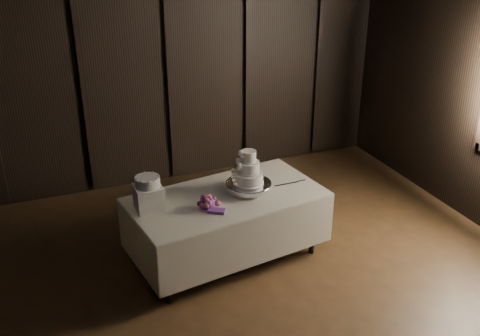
{
  "coord_description": "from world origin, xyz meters",
  "views": [
    {
      "loc": [
        -1.81,
        -3.45,
        3.45
      ],
      "look_at": [
        0.12,
        1.32,
        1.05
      ],
      "focal_mm": 42.0,
      "sensor_mm": 36.0,
      "label": 1
    }
  ],
  "objects_px": {
    "box_pedestal": "(149,198)",
    "small_cake": "(147,182)",
    "wedding_cake": "(247,171)",
    "cake_stand": "(248,187)",
    "bouquet": "(208,202)",
    "display_table": "(227,225)"
  },
  "relations": [
    {
      "from": "wedding_cake",
      "to": "small_cake",
      "type": "xyz_separation_m",
      "value": [
        -1.03,
        0.02,
        0.07
      ]
    },
    {
      "from": "cake_stand",
      "to": "small_cake",
      "type": "xyz_separation_m",
      "value": [
        -1.05,
        0.0,
        0.25
      ]
    },
    {
      "from": "bouquet",
      "to": "small_cake",
      "type": "distance_m",
      "value": 0.62
    },
    {
      "from": "display_table",
      "to": "bouquet",
      "type": "relative_size",
      "value": 5.7
    },
    {
      "from": "small_cake",
      "to": "box_pedestal",
      "type": "bearing_deg",
      "value": 0.0
    },
    {
      "from": "cake_stand",
      "to": "box_pedestal",
      "type": "xyz_separation_m",
      "value": [
        -1.05,
        0.0,
        0.08
      ]
    },
    {
      "from": "cake_stand",
      "to": "bouquet",
      "type": "relative_size",
      "value": 1.3
    },
    {
      "from": "wedding_cake",
      "to": "box_pedestal",
      "type": "xyz_separation_m",
      "value": [
        -1.03,
        0.02,
        -0.11
      ]
    },
    {
      "from": "display_table",
      "to": "small_cake",
      "type": "distance_m",
      "value": 1.03
    },
    {
      "from": "cake_stand",
      "to": "small_cake",
      "type": "bearing_deg",
      "value": 179.78
    },
    {
      "from": "wedding_cake",
      "to": "display_table",
      "type": "bearing_deg",
      "value": -177.67
    },
    {
      "from": "bouquet",
      "to": "box_pedestal",
      "type": "bearing_deg",
      "value": 160.46
    },
    {
      "from": "cake_stand",
      "to": "wedding_cake",
      "type": "relative_size",
      "value": 1.33
    },
    {
      "from": "display_table",
      "to": "cake_stand",
      "type": "bearing_deg",
      "value": -3.1
    },
    {
      "from": "wedding_cake",
      "to": "small_cake",
      "type": "distance_m",
      "value": 1.03
    },
    {
      "from": "cake_stand",
      "to": "wedding_cake",
      "type": "xyz_separation_m",
      "value": [
        -0.03,
        -0.02,
        0.19
      ]
    },
    {
      "from": "cake_stand",
      "to": "bouquet",
      "type": "distance_m",
      "value": 0.55
    },
    {
      "from": "display_table",
      "to": "small_cake",
      "type": "xyz_separation_m",
      "value": [
        -0.8,
        0.03,
        0.64
      ]
    },
    {
      "from": "cake_stand",
      "to": "box_pedestal",
      "type": "bearing_deg",
      "value": 179.78
    },
    {
      "from": "bouquet",
      "to": "small_cake",
      "type": "height_order",
      "value": "small_cake"
    },
    {
      "from": "box_pedestal",
      "to": "small_cake",
      "type": "height_order",
      "value": "small_cake"
    },
    {
      "from": "bouquet",
      "to": "small_cake",
      "type": "xyz_separation_m",
      "value": [
        -0.54,
        0.19,
        0.24
      ]
    }
  ]
}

